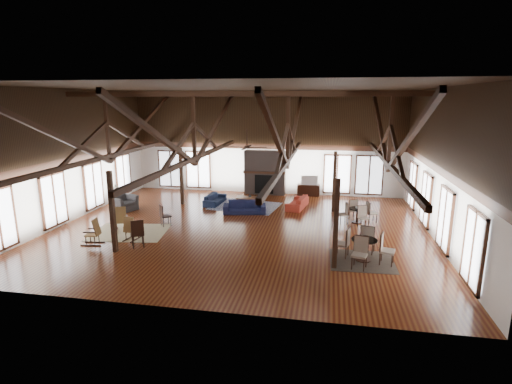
% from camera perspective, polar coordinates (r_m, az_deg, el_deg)
% --- Properties ---
extents(floor, '(16.00, 16.00, 0.00)m').
position_cam_1_polar(floor, '(17.60, -2.19, -5.22)').
color(floor, brown).
rests_on(floor, ground).
extents(ceiling, '(16.00, 14.00, 0.02)m').
position_cam_1_polar(ceiling, '(16.71, -2.38, 14.70)').
color(ceiling, black).
rests_on(ceiling, wall_back).
extents(wall_back, '(16.00, 0.02, 6.00)m').
position_cam_1_polar(wall_back, '(23.72, 1.43, 6.99)').
color(wall_back, white).
rests_on(wall_back, floor).
extents(wall_front, '(16.00, 0.02, 6.00)m').
position_cam_1_polar(wall_front, '(10.31, -10.79, -1.37)').
color(wall_front, white).
rests_on(wall_front, floor).
extents(wall_left, '(0.02, 14.00, 6.00)m').
position_cam_1_polar(wall_left, '(20.20, -25.10, 4.68)').
color(wall_left, white).
rests_on(wall_left, floor).
extents(wall_right, '(0.02, 14.00, 6.00)m').
position_cam_1_polar(wall_right, '(17.05, 25.01, 3.34)').
color(wall_right, white).
rests_on(wall_right, floor).
extents(roof_truss, '(15.60, 14.07, 3.14)m').
position_cam_1_polar(roof_truss, '(16.77, -2.31, 7.96)').
color(roof_truss, black).
rests_on(roof_truss, wall_back).
extents(post_grid, '(8.16, 7.16, 3.05)m').
position_cam_1_polar(post_grid, '(17.18, -2.24, -0.39)').
color(post_grid, black).
rests_on(post_grid, floor).
extents(fireplace, '(2.50, 0.69, 2.60)m').
position_cam_1_polar(fireplace, '(23.64, 1.29, 2.78)').
color(fireplace, brown).
rests_on(fireplace, floor).
extents(ceiling_fan, '(1.60, 1.60, 0.75)m').
position_cam_1_polar(ceiling_fan, '(15.72, -1.32, 6.54)').
color(ceiling_fan, black).
rests_on(ceiling_fan, roof_truss).
extents(sofa_navy_front, '(2.21, 1.19, 0.61)m').
position_cam_1_polar(sofa_navy_front, '(19.81, -1.65, -2.19)').
color(sofa_navy_front, '#161A3D').
rests_on(sofa_navy_front, floor).
extents(sofa_navy_left, '(1.87, 0.87, 0.53)m').
position_cam_1_polar(sofa_navy_left, '(21.68, -5.90, -1.01)').
color(sofa_navy_left, '#172241').
rests_on(sofa_navy_left, floor).
extents(sofa_orange, '(2.09, 1.12, 0.58)m').
position_cam_1_polar(sofa_orange, '(20.90, 5.90, -1.48)').
color(sofa_orange, '#B13222').
rests_on(sofa_orange, floor).
extents(coffee_table, '(1.28, 0.71, 0.48)m').
position_cam_1_polar(coffee_table, '(21.13, -1.13, -0.89)').
color(coffee_table, brown).
rests_on(coffee_table, floor).
extents(vase, '(0.18, 0.18, 0.18)m').
position_cam_1_polar(vase, '(21.08, -0.87, -0.52)').
color(vase, '#B2B2B2').
rests_on(vase, coffee_table).
extents(armchair, '(1.45, 1.38, 0.74)m').
position_cam_1_polar(armchair, '(21.40, -18.35, -1.52)').
color(armchair, '#2C2B2E').
rests_on(armchair, floor).
extents(side_table_lamp, '(0.46, 0.46, 1.16)m').
position_cam_1_polar(side_table_lamp, '(22.76, -19.33, -0.56)').
color(side_table_lamp, black).
rests_on(side_table_lamp, floor).
extents(rocking_chair_a, '(0.78, 0.98, 1.12)m').
position_cam_1_polar(rocking_chair_a, '(17.95, -18.79, -3.79)').
color(rocking_chair_a, brown).
rests_on(rocking_chair_a, floor).
extents(rocking_chair_b, '(0.50, 0.81, 0.99)m').
position_cam_1_polar(rocking_chair_b, '(16.80, -17.52, -5.07)').
color(rocking_chair_b, brown).
rests_on(rocking_chair_b, floor).
extents(rocking_chair_c, '(0.86, 0.53, 1.04)m').
position_cam_1_polar(rocking_chair_c, '(16.79, -22.10, -5.37)').
color(rocking_chair_c, brown).
rests_on(rocking_chair_c, floor).
extents(side_chair_a, '(0.59, 0.59, 0.98)m').
position_cam_1_polar(side_chair_a, '(18.22, -13.08, -3.04)').
color(side_chair_a, black).
rests_on(side_chair_a, floor).
extents(side_chair_b, '(0.65, 0.65, 1.11)m').
position_cam_1_polar(side_chair_b, '(15.86, -16.58, -5.41)').
color(side_chair_b, black).
rests_on(side_chair_b, floor).
extents(cafe_table_near, '(2.12, 2.12, 1.08)m').
position_cam_1_polar(cafe_table_near, '(14.56, 15.18, -7.43)').
color(cafe_table_near, black).
rests_on(cafe_table_near, floor).
extents(cafe_table_far, '(1.85, 1.85, 0.95)m').
position_cam_1_polar(cafe_table_far, '(18.83, 14.29, -2.89)').
color(cafe_table_far, black).
rests_on(cafe_table_far, floor).
extents(cup_near, '(0.14, 0.14, 0.10)m').
position_cam_1_polar(cup_near, '(14.52, 14.88, -6.24)').
color(cup_near, '#B2B2B2').
rests_on(cup_near, cafe_table_near).
extents(cup_far, '(0.14, 0.14, 0.10)m').
position_cam_1_polar(cup_far, '(18.71, 14.21, -2.16)').
color(cup_far, '#B2B2B2').
rests_on(cup_far, cafe_table_far).
extents(tv_console, '(1.29, 0.49, 0.65)m').
position_cam_1_polar(tv_console, '(23.65, 7.51, 0.29)').
color(tv_console, black).
rests_on(tv_console, floor).
extents(television, '(0.97, 0.24, 0.55)m').
position_cam_1_polar(television, '(23.53, 7.63, 1.71)').
color(television, '#B2B2B2').
rests_on(television, tv_console).
extents(rug_tan, '(3.35, 2.79, 0.01)m').
position_cam_1_polar(rug_tan, '(17.89, -17.59, -5.51)').
color(rug_tan, '#CCBA8D').
rests_on(rug_tan, floor).
extents(rug_navy, '(3.78, 3.07, 0.01)m').
position_cam_1_polar(rug_navy, '(21.17, -1.55, -2.02)').
color(rug_navy, '#1C1F4E').
rests_on(rug_navy, floor).
extents(rug_dark, '(2.25, 2.06, 0.01)m').
position_cam_1_polar(rug_dark, '(14.68, 14.88, -9.48)').
color(rug_dark, black).
rests_on(rug_dark, floor).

